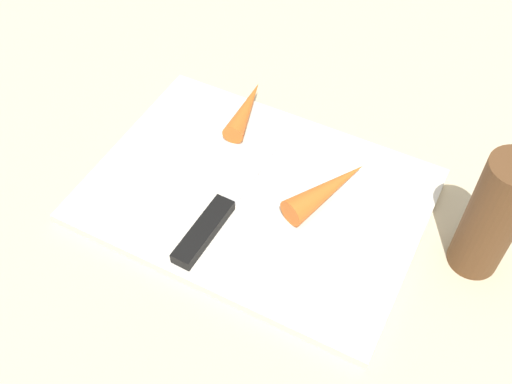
{
  "coord_description": "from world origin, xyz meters",
  "views": [
    {
      "loc": [
        0.19,
        -0.37,
        0.52
      ],
      "look_at": [
        0.0,
        0.0,
        0.01
      ],
      "focal_mm": 42.0,
      "sensor_mm": 36.0,
      "label": 1
    }
  ],
  "objects": [
    {
      "name": "carrot_long",
      "position": [
        0.07,
        0.03,
        0.03
      ],
      "size": [
        0.07,
        0.11,
        0.03
      ],
      "primitive_type": "cone",
      "rotation": [
        0.0,
        1.57,
        1.15
      ],
      "color": "orange",
      "rests_on": "cutting_board"
    },
    {
      "name": "pepper_grinder",
      "position": [
        0.23,
        0.03,
        0.07
      ],
      "size": [
        0.05,
        0.05,
        0.14
      ],
      "primitive_type": "cylinder",
      "color": "brown",
      "rests_on": "ground_plane"
    },
    {
      "name": "cutting_board",
      "position": [
        0.0,
        0.0,
        0.01
      ],
      "size": [
        0.36,
        0.26,
        0.01
      ],
      "primitive_type": "cube",
      "color": "silver",
      "rests_on": "ground_plane"
    },
    {
      "name": "ground_plane",
      "position": [
        0.0,
        0.0,
        0.0
      ],
      "size": [
        1.4,
        1.4,
        0.0
      ],
      "primitive_type": "plane",
      "color": "#C6B793"
    },
    {
      "name": "knife",
      "position": [
        -0.02,
        -0.06,
        0.02
      ],
      "size": [
        0.03,
        0.2,
        0.01
      ],
      "rotation": [
        0.0,
        0.0,
        1.54
      ],
      "color": "#B7B7BC",
      "rests_on": "cutting_board"
    },
    {
      "name": "carrot_short",
      "position": [
        -0.07,
        0.1,
        0.02
      ],
      "size": [
        0.04,
        0.1,
        0.03
      ],
      "primitive_type": "cone",
      "rotation": [
        0.0,
        1.57,
        1.73
      ],
      "color": "orange",
      "rests_on": "cutting_board"
    }
  ]
}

